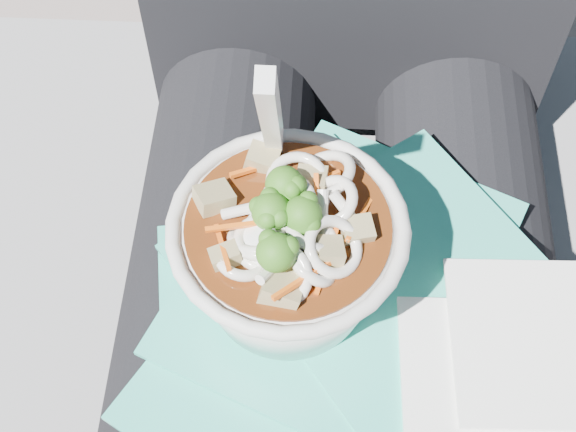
# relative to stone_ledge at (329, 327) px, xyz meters

# --- Properties ---
(stone_ledge) EXTENTS (1.00, 0.51, 0.45)m
(stone_ledge) POSITION_rel_stone_ledge_xyz_m (0.00, 0.00, 0.00)
(stone_ledge) COLOR slate
(stone_ledge) RESTS_ON ground
(lap) EXTENTS (0.33, 0.48, 0.14)m
(lap) POSITION_rel_stone_ledge_xyz_m (0.00, -0.15, 0.30)
(lap) COLOR black
(lap) RESTS_ON stone_ledge
(person_body) EXTENTS (0.34, 0.94, 0.99)m
(person_body) POSITION_rel_stone_ledge_xyz_m (-0.00, -0.06, 0.32)
(person_body) COLOR black
(person_body) RESTS_ON ground
(plastic_bag) EXTENTS (0.31, 0.31, 0.01)m
(plastic_bag) POSITION_rel_stone_ledge_xyz_m (-0.00, -0.15, 0.37)
(plastic_bag) COLOR #2DBEA6
(plastic_bag) RESTS_ON lap
(napkins) EXTENTS (0.15, 0.17, 0.01)m
(napkins) POSITION_rel_stone_ledge_xyz_m (0.11, -0.21, 0.38)
(napkins) COLOR white
(napkins) RESTS_ON plastic_bag
(udon_bowl) EXTENTS (0.14, 0.14, 0.20)m
(udon_bowl) POSITION_rel_stone_ledge_xyz_m (-0.04, -0.15, 0.43)
(udon_bowl) COLOR white
(udon_bowl) RESTS_ON plastic_bag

